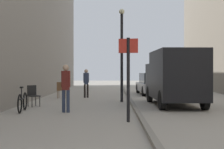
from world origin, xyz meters
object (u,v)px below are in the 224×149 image
Objects in this scene: pedestrian_mid_block at (66,85)px; delivery_van at (174,77)px; pedestrian_far_crossing at (86,81)px; parked_car at (153,84)px; lamp_post at (122,49)px; bicycle_leaning at (23,102)px; cafe_chair_by_doorway at (33,94)px; cafe_chair_near_window at (61,89)px; street_sign_post at (128,72)px.

pedestrian_mid_block is 0.36× the size of delivery_van.
pedestrian_far_crossing is 5.02m from parked_car.
pedestrian_far_crossing is 0.36× the size of lamp_post.
pedestrian_mid_block is 1.08× the size of pedestrian_far_crossing.
bicycle_leaning is 1.88× the size of cafe_chair_by_doorway.
pedestrian_far_crossing is 1.80× the size of cafe_chair_near_window.
pedestrian_far_crossing is 6.92m from bicycle_leaning.
delivery_van is at bearing 40.91° from pedestrian_mid_block.
cafe_chair_by_doorway is at bearing 143.29° from pedestrian_mid_block.
pedestrian_far_crossing is 6.20m from delivery_van.
street_sign_post is (2.27, -2.31, 0.49)m from pedestrian_mid_block.
delivery_van is 5.41× the size of cafe_chair_by_doorway.
pedestrian_far_crossing is at bearing 20.88° from cafe_chair_near_window.
parked_car is at bearing 77.50° from pedestrian_mid_block.
pedestrian_far_crossing reaches higher than cafe_chair_near_window.
cafe_chair_near_window is 4.34m from cafe_chair_by_doorway.
cafe_chair_by_doorway is (-0.07, 1.88, 0.17)m from bicycle_leaning.
delivery_van is 2.88× the size of bicycle_leaning.
delivery_van is at bearing 14.61° from bicycle_leaning.
cafe_chair_near_window is (-1.42, -0.44, -0.43)m from pedestrian_far_crossing.
street_sign_post reaches higher than parked_car.
street_sign_post is 1.47× the size of bicycle_leaning.
street_sign_post is 6.65m from lamp_post.
pedestrian_mid_block is at bearing 88.82° from cafe_chair_by_doorway.
lamp_post is (2.23, 4.24, 1.67)m from pedestrian_mid_block.
cafe_chair_by_doorway is (-0.54, -4.30, 0.00)m from cafe_chair_near_window.
cafe_chair_near_window is (-1.23, 6.38, -0.51)m from pedestrian_mid_block.
street_sign_post is 0.55× the size of lamp_post.
parked_car reaches higher than bicycle_leaning.
parked_car is 11.13m from bicycle_leaning.
cafe_chair_near_window is at bearing 113.64° from pedestrian_mid_block.
parked_car is 0.90× the size of lamp_post.
cafe_chair_near_window is at bearing 80.44° from bicycle_leaning.
parked_car is (4.26, 2.64, -0.26)m from pedestrian_far_crossing.
delivery_van reaches higher than pedestrian_mid_block.
lamp_post is (-2.35, 1.77, 1.40)m from delivery_van.
lamp_post is (-0.04, 6.54, 1.18)m from street_sign_post.
parked_car is 4.56× the size of cafe_chair_near_window.
delivery_van is 1.07× the size of lamp_post.
lamp_post is (2.05, -2.59, 1.75)m from pedestrian_far_crossing.
cafe_chair_by_doorway is at bearing 86.95° from bicycle_leaning.
lamp_post is 5.05m from cafe_chair_by_doorway.
pedestrian_mid_block is 1.94× the size of cafe_chair_by_doorway.
parked_car is at bearing 67.03° from lamp_post.
bicycle_leaning is at bearing -21.70° from street_sign_post.
bicycle_leaning is 1.89m from cafe_chair_by_doorway.
lamp_post is 5.06× the size of cafe_chair_near_window.
pedestrian_mid_block is 0.70× the size of street_sign_post.
pedestrian_mid_block is at bearing -153.67° from delivery_van.
pedestrian_mid_block is 10.47m from parked_car.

